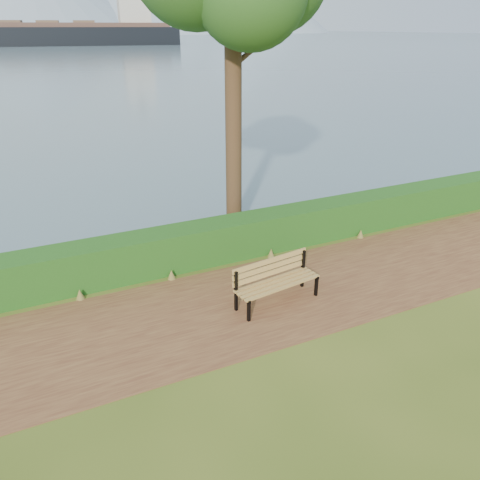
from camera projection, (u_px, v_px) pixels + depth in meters
ground at (251, 311)px, 9.90m from camera, size 140.00×140.00×0.00m
path at (245, 304)px, 10.14m from camera, size 40.00×3.40×0.01m
hedge at (206, 243)px, 11.82m from camera, size 32.00×0.85×1.00m
water at (8, 38)px, 223.40m from camera, size 700.00×510.00×0.00m
bench at (275, 278)px, 10.04m from camera, size 2.00×0.83×0.97m
cargo_ship at (67, 34)px, 141.20m from camera, size 72.78×21.01×21.83m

